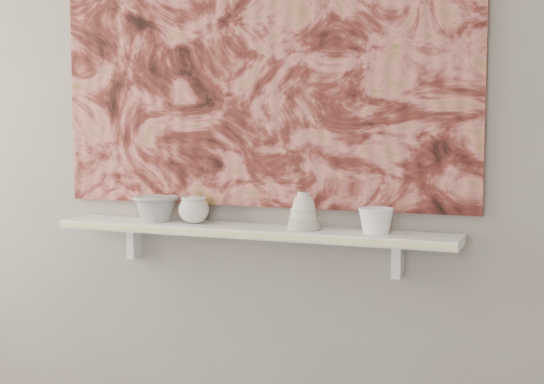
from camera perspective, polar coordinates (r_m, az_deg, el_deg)
The scene contains 11 objects.
wall_back at distance 2.61m, azimuth -0.91°, elevation 6.83°, with size 3.60×3.60×0.00m, color gray.
shelf at distance 2.55m, azimuth -1.70°, elevation -2.95°, with size 1.40×0.18×0.03m, color silver.
shelf_stripe at distance 2.46m, azimuth -2.55°, elevation -3.24°, with size 1.40×0.01×0.02m, color beige.
bracket_left at distance 2.84m, azimuth -10.34°, elevation -3.71°, with size 0.03×0.06×0.12m, color silver.
bracket_right at distance 2.48m, azimuth 9.45°, elevation -5.02°, with size 0.03×0.06×0.12m, color silver.
painting at distance 2.61m, azimuth -1.04°, elevation 11.02°, with size 1.50×0.03×1.10m, color maroon.
house_motif at distance 2.45m, azimuth 8.69°, elevation 4.11°, with size 0.09×0.00×0.08m, color black.
bowl_grey at distance 2.70m, azimuth -8.72°, elevation -1.22°, with size 0.16×0.16×0.09m, color gray, non-canonical shape.
cup_cream at distance 2.63m, azimuth -5.91°, elevation -1.34°, with size 0.11×0.11×0.10m, color white, non-canonical shape.
bell_vessel at distance 2.47m, azimuth 2.40°, elevation -1.41°, with size 0.11×0.11×0.12m, color silver, non-canonical shape.
bowl_white at distance 2.40m, azimuth 7.84°, elevation -2.13°, with size 0.11×0.11×0.08m, color white, non-canonical shape.
Camera 1 is at (0.98, -0.82, 1.28)m, focal length 50.00 mm.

